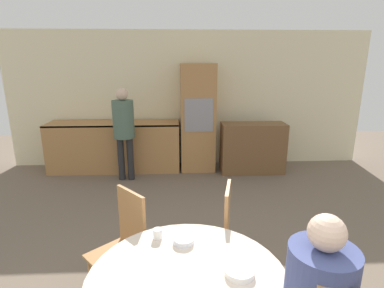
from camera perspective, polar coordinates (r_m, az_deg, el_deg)
name	(u,v)px	position (r m, az deg, el deg)	size (l,w,h in m)	color
wall_back	(188,100)	(5.94, -0.68, 8.41)	(6.97, 0.05, 2.60)	beige
kitchen_counter	(115,146)	(5.89, -14.44, -0.31)	(2.44, 0.60, 0.93)	#AD7A47
oven_unit	(198,118)	(5.66, 1.10, 4.99)	(0.64, 0.59, 2.00)	#AD7A47
sideboard	(252,148)	(5.70, 11.44, -0.75)	(1.17, 0.45, 0.94)	brown
chair_far_left	(124,240)	(2.78, -12.75, -17.49)	(0.56, 0.56, 0.97)	#AD7A47
chair_far_right	(217,231)	(2.85, 4.80, -16.12)	(0.48, 0.48, 0.97)	#AD7A47
person_standing	(124,125)	(5.22, -12.88, 3.57)	(0.36, 0.36, 1.60)	#262628
cup	(158,234)	(2.37, -6.55, -16.59)	(0.07, 0.07, 0.08)	white
bowl_near	(184,240)	(2.31, -1.59, -17.84)	(0.15, 0.15, 0.04)	silver
bowl_centre	(240,271)	(2.05, 9.04, -22.84)	(0.19, 0.19, 0.04)	white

